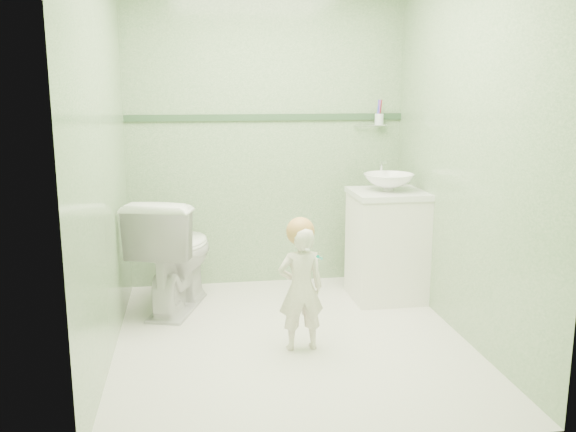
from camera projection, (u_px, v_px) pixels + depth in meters
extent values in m
plane|color=white|center=(292.00, 340.00, 3.96)|extent=(2.50, 2.50, 0.00)
cube|color=#7CA475|center=(267.00, 136.00, 4.93)|extent=(2.20, 0.04, 2.40)
cube|color=#7CA475|center=(341.00, 185.00, 2.51)|extent=(2.20, 0.04, 2.40)
cube|color=#7CA475|center=(103.00, 156.00, 3.55)|extent=(0.04, 2.50, 2.40)
cube|color=#7CA475|center=(465.00, 150.00, 3.88)|extent=(0.04, 2.50, 2.40)
cube|color=#325034|center=(267.00, 117.00, 4.88)|extent=(2.20, 0.02, 0.05)
cube|color=white|center=(387.00, 247.00, 4.68)|extent=(0.52, 0.50, 0.80)
cube|color=white|center=(388.00, 193.00, 4.60)|extent=(0.54, 0.52, 0.04)
imported|color=white|center=(389.00, 182.00, 4.58)|extent=(0.37, 0.37, 0.13)
cylinder|color=silver|center=(381.00, 171.00, 4.76)|extent=(0.03, 0.03, 0.18)
cylinder|color=silver|center=(383.00, 162.00, 4.70)|extent=(0.02, 0.12, 0.02)
cylinder|color=silver|center=(371.00, 125.00, 4.99)|extent=(0.26, 0.02, 0.02)
cylinder|color=silver|center=(379.00, 119.00, 4.97)|extent=(0.07, 0.07, 0.09)
cylinder|color=blue|center=(378.00, 110.00, 4.94)|extent=(0.01, 0.01, 0.17)
cylinder|color=purple|center=(379.00, 110.00, 4.94)|extent=(0.01, 0.01, 0.17)
cylinder|color=#B42730|center=(381.00, 110.00, 4.96)|extent=(0.01, 0.01, 0.17)
cylinder|color=purple|center=(378.00, 110.00, 4.95)|extent=(0.01, 0.01, 0.17)
imported|color=white|center=(174.00, 253.00, 4.45)|extent=(0.69, 0.92, 0.83)
imported|color=beige|center=(301.00, 289.00, 3.76)|extent=(0.29, 0.20, 0.77)
sphere|color=#C28949|center=(300.00, 231.00, 3.71)|extent=(0.17, 0.17, 0.17)
cylinder|color=#039988|center=(320.00, 258.00, 3.60)|extent=(0.07, 0.13, 0.06)
cube|color=white|center=(308.00, 249.00, 3.63)|extent=(0.03, 0.03, 0.02)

